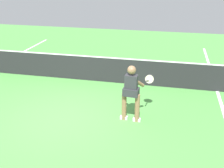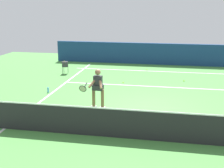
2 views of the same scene
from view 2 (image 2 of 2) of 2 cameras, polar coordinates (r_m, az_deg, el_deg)
ground_plane at (r=11.91m, az=6.46°, el=-4.64°), size 24.20×24.20×0.00m
court_back_wall at (r=20.48m, az=8.48°, el=5.60°), size 13.80×0.24×1.41m
baseline_marking at (r=18.45m, az=8.10°, el=2.38°), size 9.80×0.10×0.01m
service_line_marking at (r=15.08m, az=7.44°, el=-0.44°), size 8.80×0.10×0.01m
sideline_right_marking at (r=12.95m, az=-13.37°, el=-3.32°), size 0.10×16.62×0.01m
court_net at (r=9.15m, az=5.19°, el=-7.59°), size 9.48×0.08×1.02m
tennis_player at (r=11.64m, az=-2.74°, el=-0.64°), size 0.83×0.92×1.55m
tennis_ball_near at (r=15.59m, az=2.11°, el=0.30°), size 0.07×0.07×0.07m
tennis_ball_mid at (r=16.36m, az=13.31°, el=0.60°), size 0.07×0.07×0.07m
tennis_ball_far at (r=18.68m, az=6.56°, el=2.68°), size 0.07×0.07×0.07m
ball_hopper at (r=17.80m, az=-8.80°, el=3.67°), size 0.36×0.36×0.74m
water_bottle at (r=14.24m, az=-11.88°, el=-1.07°), size 0.07×0.07×0.24m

